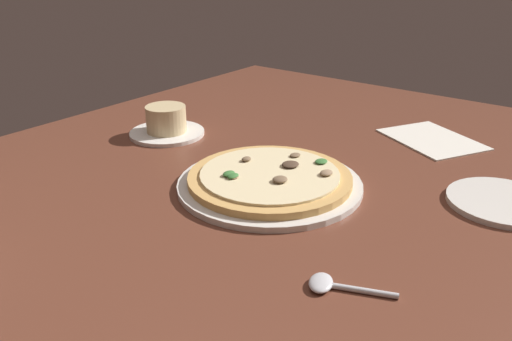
{
  "coord_description": "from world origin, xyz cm",
  "views": [
    {
      "loc": [
        -59.85,
        -48.58,
        40.64
      ],
      "look_at": [
        1.44,
        -1.71,
        7.0
      ],
      "focal_mm": 36.68,
      "sensor_mm": 36.0,
      "label": 1
    }
  ],
  "objects_px": {
    "side_plate": "(503,202)",
    "paper_menu": "(432,139)",
    "pizza_main": "(270,180)",
    "ramekin_on_saucer": "(166,124)",
    "spoon": "(331,285)"
  },
  "relations": [
    {
      "from": "ramekin_on_saucer",
      "to": "spoon",
      "type": "xyz_separation_m",
      "value": [
        -0.25,
        -0.54,
        -0.02
      ]
    },
    {
      "from": "side_plate",
      "to": "spoon",
      "type": "bearing_deg",
      "value": 163.34
    },
    {
      "from": "side_plate",
      "to": "spoon",
      "type": "xyz_separation_m",
      "value": [
        -0.34,
        0.1,
        0.0
      ]
    },
    {
      "from": "side_plate",
      "to": "paper_menu",
      "type": "relative_size",
      "value": 0.89
    },
    {
      "from": "ramekin_on_saucer",
      "to": "side_plate",
      "type": "relative_size",
      "value": 0.93
    },
    {
      "from": "ramekin_on_saucer",
      "to": "paper_menu",
      "type": "height_order",
      "value": "ramekin_on_saucer"
    },
    {
      "from": "pizza_main",
      "to": "ramekin_on_saucer",
      "type": "bearing_deg",
      "value": 76.68
    },
    {
      "from": "pizza_main",
      "to": "spoon",
      "type": "bearing_deg",
      "value": -129.29
    },
    {
      "from": "pizza_main",
      "to": "side_plate",
      "type": "relative_size",
      "value": 1.81
    },
    {
      "from": "ramekin_on_saucer",
      "to": "side_plate",
      "type": "height_order",
      "value": "ramekin_on_saucer"
    },
    {
      "from": "paper_menu",
      "to": "pizza_main",
      "type": "bearing_deg",
      "value": -169.99
    },
    {
      "from": "side_plate",
      "to": "spoon",
      "type": "relative_size",
      "value": 1.61
    },
    {
      "from": "paper_menu",
      "to": "ramekin_on_saucer",
      "type": "bearing_deg",
      "value": 153.07
    },
    {
      "from": "pizza_main",
      "to": "spoon",
      "type": "relative_size",
      "value": 2.91
    },
    {
      "from": "side_plate",
      "to": "spoon",
      "type": "distance_m",
      "value": 0.36
    }
  ]
}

